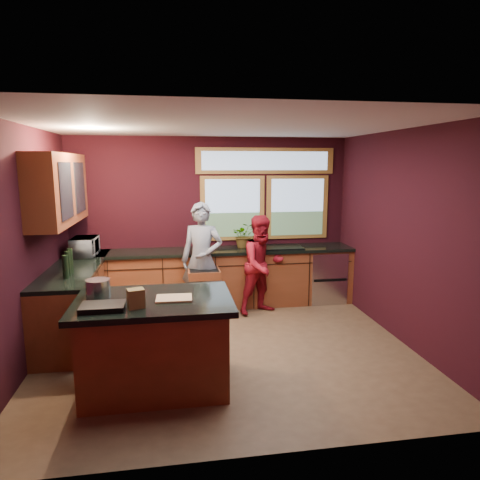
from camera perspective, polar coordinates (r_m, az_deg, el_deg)
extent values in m
plane|color=brown|center=(5.48, -1.63, -14.31)|extent=(4.50, 4.50, 0.00)
cube|color=black|center=(7.04, -3.83, 2.59)|extent=(4.50, 0.02, 2.70)
cube|color=black|center=(3.16, 3.07, -6.73)|extent=(4.50, 0.02, 2.70)
cube|color=black|center=(5.29, -26.67, -0.96)|extent=(0.02, 4.00, 2.70)
cube|color=black|center=(5.81, 20.88, 0.36)|extent=(0.02, 4.00, 2.70)
cube|color=silver|center=(5.01, -1.78, 15.06)|extent=(4.50, 4.00, 0.02)
cube|color=#7689A3|center=(7.05, -0.99, 4.25)|extent=(1.06, 0.02, 1.06)
cube|color=#7689A3|center=(7.28, 7.63, 4.35)|extent=(1.06, 0.02, 1.06)
cube|color=olive|center=(7.11, 3.46, 10.50)|extent=(2.30, 0.02, 0.42)
cube|color=brown|center=(5.98, -23.06, 6.27)|extent=(0.36, 1.80, 0.90)
cube|color=brown|center=(6.93, -3.50, -5.22)|extent=(4.50, 0.60, 0.88)
cube|color=black|center=(6.81, -3.54, -1.46)|extent=(4.50, 0.64, 0.05)
cube|color=#B7B7BC|center=(7.32, 11.12, -4.68)|extent=(0.60, 0.58, 0.85)
cube|color=black|center=(6.97, 5.52, -1.22)|extent=(0.66, 0.46, 0.05)
cube|color=brown|center=(6.22, -21.02, -7.67)|extent=(0.60, 2.30, 0.88)
cube|color=black|center=(6.10, -21.20, -3.50)|extent=(0.64, 2.30, 0.05)
cube|color=brown|center=(4.55, -11.21, -13.75)|extent=(1.40, 0.90, 0.88)
cube|color=black|center=(4.38, -11.42, -8.05)|extent=(1.55, 1.05, 0.06)
imported|color=slate|center=(6.37, -5.09, -2.69)|extent=(0.73, 0.59, 1.72)
imported|color=maroon|center=(6.52, 3.01, -3.31)|extent=(0.90, 0.81, 1.51)
imported|color=#999999|center=(6.69, -19.99, -0.84)|extent=(0.35, 0.51, 0.28)
imported|color=#999999|center=(6.89, 0.50, 0.64)|extent=(0.37, 0.32, 0.41)
cylinder|color=white|center=(6.90, 2.63, 0.09)|extent=(0.12, 0.12, 0.28)
cube|color=tan|center=(4.32, -8.79, -7.69)|extent=(0.36, 0.26, 0.02)
cylinder|color=#A5A5A9|center=(4.55, -18.38, -6.12)|extent=(0.24, 0.24, 0.18)
cube|color=brown|center=(4.12, -13.71, -7.57)|extent=(0.18, 0.16, 0.18)
cube|color=black|center=(4.17, -17.83, -8.48)|extent=(0.40, 0.28, 0.05)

